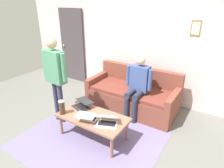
{
  "coord_description": "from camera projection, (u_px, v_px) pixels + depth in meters",
  "views": [
    {
      "loc": [
        -1.8,
        1.97,
        2.27
      ],
      "look_at": [
        -0.0,
        -0.86,
        0.8
      ],
      "focal_mm": 31.18,
      "sensor_mm": 36.0,
      "label": 1
    }
  ],
  "objects": [
    {
      "name": "laptop_right",
      "position": [
        82.0,
        105.0,
        3.58
      ],
      "size": [
        0.41,
        0.39,
        0.12
      ],
      "color": "#28282D",
      "rests_on": "coffee_table"
    },
    {
      "name": "interior_door",
      "position": [
        73.0,
        46.0,
        5.58
      ],
      "size": [
        0.82,
        0.09,
        2.05
      ],
      "color": "#463E43",
      "rests_on": "ground_plane"
    },
    {
      "name": "area_rug",
      "position": [
        90.0,
        140.0,
        3.41
      ],
      "size": [
        2.33,
        1.95,
        0.01
      ],
      "primitive_type": "cube",
      "color": "slate",
      "rests_on": "ground_plane"
    },
    {
      "name": "person_seated",
      "position": [
        138.0,
        83.0,
        3.86
      ],
      "size": [
        0.55,
        0.51,
        1.28
      ],
      "color": "#292E42",
      "rests_on": "ground_plane"
    },
    {
      "name": "person_standing",
      "position": [
        55.0,
        71.0,
        3.54
      ],
      "size": [
        0.59,
        0.21,
        1.67
      ],
      "color": "#343551",
      "rests_on": "ground_plane"
    },
    {
      "name": "laptop_center",
      "position": [
        107.0,
        121.0,
        3.1
      ],
      "size": [
        0.42,
        0.4,
        0.16
      ],
      "color": "silver",
      "rests_on": "coffee_table"
    },
    {
      "name": "couch",
      "position": [
        133.0,
        95.0,
        4.31
      ],
      "size": [
        1.93,
        0.88,
        0.88
      ],
      "color": "brown",
      "rests_on": "ground_plane"
    },
    {
      "name": "french_press",
      "position": [
        62.0,
        107.0,
        3.34
      ],
      "size": [
        0.12,
        0.1,
        0.28
      ],
      "color": "#4C3323",
      "rests_on": "coffee_table"
    },
    {
      "name": "back_wall",
      "position": [
        143.0,
        42.0,
        4.47
      ],
      "size": [
        7.04,
        0.11,
        2.7
      ],
      "color": "silver",
      "rests_on": "ground_plane"
    },
    {
      "name": "laptop_left",
      "position": [
        88.0,
        117.0,
        3.22
      ],
      "size": [
        0.39,
        0.39,
        0.12
      ],
      "color": "silver",
      "rests_on": "coffee_table"
    },
    {
      "name": "coffee_table",
      "position": [
        93.0,
        118.0,
        3.33
      ],
      "size": [
        1.21,
        0.62,
        0.43
      ],
      "color": "#91634D",
      "rests_on": "ground_plane"
    },
    {
      "name": "ground_plane",
      "position": [
        85.0,
        144.0,
        3.31
      ],
      "size": [
        7.68,
        7.68,
        0.0
      ],
      "primitive_type": "plane",
      "color": "slate"
    }
  ]
}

